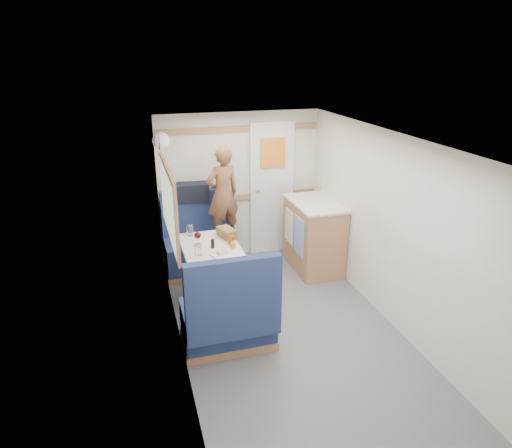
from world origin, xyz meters
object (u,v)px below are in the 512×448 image
object	(u,v)px
dinette_table	(211,259)
tray	(229,258)
bread_loaf	(227,233)
bench_near	(229,321)
tumbler_mid	(190,230)
beer_glass	(231,240)
wine_glass	(198,236)
bench_far	(199,250)
person	(223,194)
pepper_grinder	(213,244)
orange_fruit	(233,245)
dome_light	(161,141)
cheese_block	(222,252)
tumbler_left	(198,250)
duffel_bag	(190,192)
galley_counter	(314,235)

from	to	relation	value
dinette_table	tray	xyz separation A→B (m)	(0.12, -0.36, 0.16)
bread_loaf	bench_near	bearing A→B (deg)	-101.95
tumbler_mid	beer_glass	xyz separation A→B (m)	(0.40, -0.39, -0.01)
bench_near	wine_glass	bearing A→B (deg)	98.57
beer_glass	wine_glass	bearing A→B (deg)	172.97
dinette_table	bench_far	bearing A→B (deg)	90.00
bench_near	person	distance (m)	1.83
person	pepper_grinder	bearing A→B (deg)	53.02
bench_near	orange_fruit	bearing A→B (deg)	73.16
person	orange_fruit	world-z (taller)	person
dome_light	beer_glass	size ratio (longest dim) A/B	1.95
tray	pepper_grinder	xyz separation A→B (m)	(-0.11, 0.31, 0.04)
person	tray	bearing A→B (deg)	63.24
person	wine_glass	world-z (taller)	person
cheese_block	bread_loaf	world-z (taller)	bread_loaf
person	cheese_block	xyz separation A→B (m)	(-0.24, -1.04, -0.30)
bench_near	cheese_block	xyz separation A→B (m)	(0.07, 0.60, 0.46)
dinette_table	pepper_grinder	distance (m)	0.21
person	beer_glass	distance (m)	0.84
beer_glass	pepper_grinder	xyz separation A→B (m)	(-0.21, -0.04, 0.00)
tumbler_mid	beer_glass	world-z (taller)	tumbler_mid
dome_light	orange_fruit	bearing A→B (deg)	-58.93
tumbler_mid	pepper_grinder	distance (m)	0.47
bench_near	tumbler_mid	distance (m)	1.34
person	tumbler_mid	distance (m)	0.68
bench_far	tumbler_left	size ratio (longest dim) A/B	8.80
orange_fruit	bread_loaf	distance (m)	0.35
tray	orange_fruit	xyz separation A→B (m)	(0.10, 0.21, 0.04)
dome_light	bread_loaf	distance (m)	1.32
duffel_bag	tumbler_mid	distance (m)	0.79
wine_glass	beer_glass	bearing A→B (deg)	-7.03
dome_light	bread_loaf	bearing A→B (deg)	-46.63
bench_far	person	world-z (taller)	person
galley_counter	wine_glass	xyz separation A→B (m)	(-1.60, -0.52, 0.38)
cheese_block	pepper_grinder	distance (m)	0.22
person	tumbler_mid	size ratio (longest dim) A/B	9.91
galley_counter	wine_glass	size ratio (longest dim) A/B	5.48
dome_light	cheese_block	xyz separation A→B (m)	(0.46, -1.12, -0.99)
duffel_bag	bread_loaf	bearing A→B (deg)	-68.96
dinette_table	tumbler_mid	xyz separation A→B (m)	(-0.17, 0.38, 0.22)
tray	beer_glass	xyz separation A→B (m)	(0.11, 0.35, 0.04)
beer_glass	duffel_bag	bearing A→B (deg)	103.56
dome_light	wine_glass	xyz separation A→B (m)	(0.25, -0.82, -0.91)
bench_far	beer_glass	distance (m)	1.02
person	pepper_grinder	size ratio (longest dim) A/B	11.83
tumbler_left	tumbler_mid	xyz separation A→B (m)	(-0.00, 0.56, 0.00)
bench_far	tumbler_mid	xyz separation A→B (m)	(-0.17, -0.49, 0.48)
wine_glass	pepper_grinder	bearing A→B (deg)	-30.78
tray	tumbler_mid	size ratio (longest dim) A/B	2.87
bench_near	duffel_bag	xyz separation A→B (m)	(-0.05, 1.98, 0.72)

